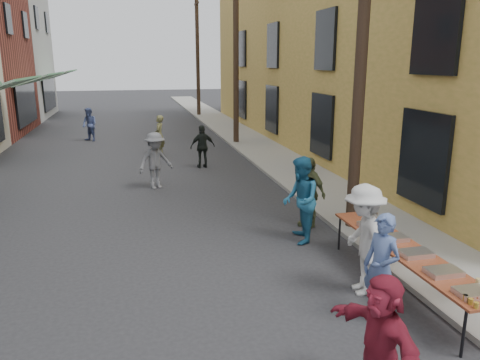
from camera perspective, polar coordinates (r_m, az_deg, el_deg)
name	(u,v)px	position (r m, az deg, el deg)	size (l,w,h in m)	color
ground	(180,319)	(7.47, -7.31, -16.42)	(120.00, 120.00, 0.00)	#28282B
sidewalk	(250,142)	(22.44, 1.27, 4.65)	(2.20, 60.00, 0.10)	gray
building_ochre	(384,34)	(23.54, 17.18, 16.59)	(10.00, 28.00, 10.00)	#A58E3B
utility_pole_near	(363,27)	(10.62, 14.78, 17.62)	(0.26, 0.26, 9.00)	#2D2116
utility_pole_mid	(236,45)	(21.97, -0.50, 16.10)	(0.26, 0.26, 9.00)	#2D2116
utility_pole_far	(198,51)	(33.77, -5.20, 15.41)	(0.26, 0.26, 9.00)	#2D2116
serving_table	(405,251)	(8.40, 19.45, -8.13)	(0.70, 4.00, 0.75)	brown
catering_tray_sausage	(474,292)	(7.18, 26.68, -12.14)	(0.50, 0.33, 0.08)	maroon
catering_tray_foil_b	(443,272)	(7.63, 23.56, -10.21)	(0.50, 0.33, 0.08)	#B2B2B7
catering_tray_buns	(416,253)	(8.15, 20.63, -8.36)	(0.50, 0.33, 0.08)	tan
catering_tray_foil_d	(392,238)	(8.69, 18.08, -6.72)	(0.50, 0.33, 0.08)	#B2B2B7
catering_tray_buns_end	(373,225)	(9.25, 15.85, -5.27)	(0.50, 0.33, 0.08)	tan
condiment_jar_a	(476,305)	(6.84, 26.85, -13.46)	(0.07, 0.07, 0.08)	#A57F26
condiment_jar_b	(471,301)	(6.91, 26.31, -13.13)	(0.07, 0.07, 0.08)	#A57F26
condiment_jar_c	(465,298)	(6.98, 25.78, -12.80)	(0.07, 0.07, 0.08)	#A57F26
guest_front_b	(381,268)	(7.33, 16.83, -10.24)	(0.61, 0.40, 1.67)	#536AA0
guest_front_c	(300,200)	(10.02, 7.37, -2.46)	(0.91, 0.71, 1.87)	#236991
guest_front_d	(363,240)	(8.04, 14.80, -7.06)	(1.21, 0.70, 1.88)	silver
guest_front_e	(309,192)	(11.03, 8.35, -1.48)	(0.98, 0.41, 1.66)	#515933
guest_queue_back	(381,339)	(5.77, 16.77, -18.02)	(1.43, 0.46, 1.54)	maroon
passerby_left	(155,161)	(14.46, -10.27, 2.33)	(1.12, 0.64, 1.73)	slate
passerby_mid	(203,147)	(17.13, -4.58, 4.09)	(0.92, 0.38, 1.56)	black
passerby_right	(159,135)	(19.86, -9.80, 5.43)	(0.60, 0.39, 1.63)	olive
passerby_far	(90,125)	(24.04, -17.87, 6.45)	(0.79, 0.61, 1.62)	#48588C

